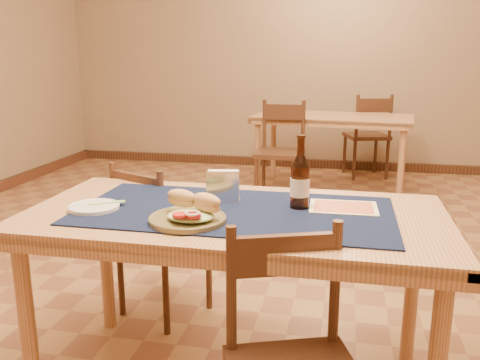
% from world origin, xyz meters
% --- Properties ---
extents(room, '(6.04, 7.04, 2.84)m').
position_xyz_m(room, '(0.00, 0.00, 1.40)').
color(room, '#996D42').
rests_on(room, ground).
extents(main_table, '(1.60, 0.80, 0.75)m').
position_xyz_m(main_table, '(0.00, -0.80, 0.67)').
color(main_table, tan).
rests_on(main_table, ground).
extents(placemat, '(1.20, 0.60, 0.01)m').
position_xyz_m(placemat, '(0.00, -0.80, 0.75)').
color(placemat, '#0E1535').
rests_on(placemat, main_table).
extents(baseboard, '(6.00, 7.00, 0.10)m').
position_xyz_m(baseboard, '(0.00, 0.00, 0.05)').
color(baseboard, '#4E291B').
rests_on(baseboard, ground).
extents(back_table, '(1.61, 0.94, 0.75)m').
position_xyz_m(back_table, '(0.27, 2.51, 0.67)').
color(back_table, tan).
rests_on(back_table, ground).
extents(chair_main_far, '(0.50, 0.50, 0.82)m').
position_xyz_m(chair_main_far, '(-0.51, -0.31, 0.43)').
color(chair_main_far, '#4E291B').
rests_on(chair_main_far, ground).
extents(chair_back_near, '(0.44, 0.44, 0.93)m').
position_xyz_m(chair_back_near, '(-0.17, 1.96, 0.48)').
color(chair_back_near, '#4E291B').
rests_on(chair_back_near, ground).
extents(chair_back_far, '(0.54, 0.54, 0.93)m').
position_xyz_m(chair_back_far, '(0.65, 3.10, 0.48)').
color(chair_back_far, '#4E291B').
rests_on(chair_back_far, ground).
extents(sandwich_plate, '(0.28, 0.28, 0.11)m').
position_xyz_m(sandwich_plate, '(-0.13, -0.97, 0.78)').
color(sandwich_plate, brown).
rests_on(sandwich_plate, placemat).
extents(side_plate, '(0.19, 0.19, 0.02)m').
position_xyz_m(side_plate, '(-0.54, -0.90, 0.76)').
color(side_plate, white).
rests_on(side_plate, placemat).
extents(fork, '(0.13, 0.09, 0.00)m').
position_xyz_m(fork, '(-0.49, -0.86, 0.77)').
color(fork, '#8EDB78').
rests_on(fork, side_plate).
extents(beer_bottle, '(0.08, 0.08, 0.28)m').
position_xyz_m(beer_bottle, '(0.24, -0.72, 0.86)').
color(beer_bottle, '#481E0C').
rests_on(beer_bottle, placemat).
extents(napkin_holder, '(0.15, 0.07, 0.13)m').
position_xyz_m(napkin_holder, '(-0.08, -0.68, 0.81)').
color(napkin_holder, white).
rests_on(napkin_holder, placemat).
extents(menu_card, '(0.27, 0.20, 0.01)m').
position_xyz_m(menu_card, '(0.41, -0.68, 0.76)').
color(menu_card, '#FCF0BE').
rests_on(menu_card, placemat).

